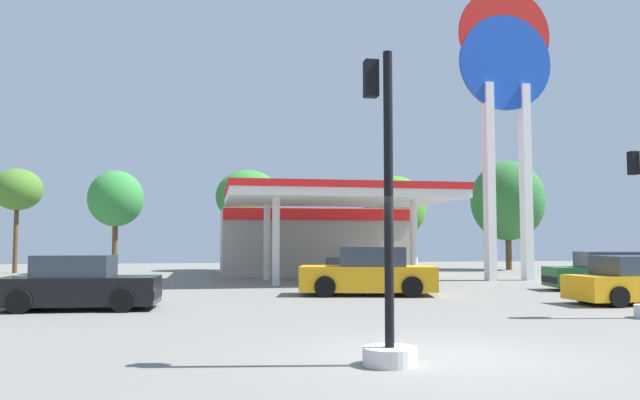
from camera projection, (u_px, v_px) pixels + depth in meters
name	position (u px, v px, depth m)	size (l,w,h in m)	color
ground_plane	(437.00, 356.00, 9.95)	(90.00, 90.00, 0.00)	slate
gas_station	(315.00, 235.00, 34.31)	(10.15, 14.16, 4.30)	#ADA89E
station_pole_sign	(506.00, 88.00, 30.07)	(4.65, 0.56, 14.20)	white
car_0	(636.00, 282.00, 18.24)	(3.98, 1.89, 1.41)	black
car_1	(368.00, 273.00, 21.32)	(4.89, 2.86, 1.64)	black
car_2	(79.00, 285.00, 16.74)	(4.18, 2.04, 1.46)	black
car_3	(603.00, 273.00, 23.41)	(4.29, 2.39, 1.45)	black
traffic_signal_1	(387.00, 275.00, 9.29)	(0.81, 0.81, 4.71)	silver
tree_0	(17.00, 190.00, 36.62)	(2.84, 2.84, 6.13)	brown
tree_1	(116.00, 199.00, 35.91)	(3.13, 3.13, 5.93)	brown
tree_2	(248.00, 197.00, 39.80)	(4.10, 4.10, 6.40)	brown
tree_3	(395.00, 208.00, 39.02)	(3.91, 3.91, 5.94)	brown
tree_4	(508.00, 201.00, 40.87)	(4.77, 4.77, 7.12)	brown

